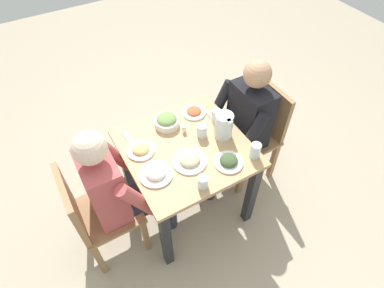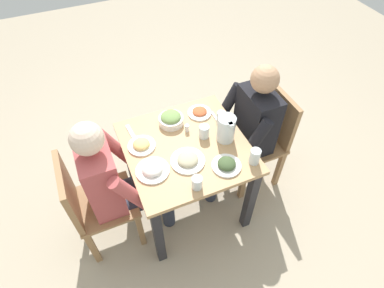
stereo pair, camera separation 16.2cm
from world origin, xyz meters
The scene contains 20 objects.
ground_plane centered at (0.00, 0.00, 0.00)m, with size 8.00×8.00×0.00m, color tan.
dining_table centered at (0.00, 0.00, 0.59)m, with size 0.80×0.80×0.72m.
chair_near centered at (0.06, -0.69, 0.48)m, with size 0.40×0.40×0.86m.
chair_far centered at (-0.02, 0.69, 0.48)m, with size 0.40×0.40×0.86m.
diner_near centered at (0.06, -0.49, 0.63)m, with size 0.48×0.53×1.15m.
diner_far centered at (-0.02, 0.49, 0.63)m, with size 0.48×0.53×1.15m.
water_pitcher centered at (-0.04, -0.27, 0.82)m, with size 0.16×0.12×0.19m.
salad_bowl centered at (0.24, 0.02, 0.77)m, with size 0.17×0.17×0.09m.
plate_fries centered at (0.11, 0.27, 0.74)m, with size 0.18×0.18×0.05m.
plate_beans centered at (-0.13, 0.04, 0.74)m, with size 0.22×0.22×0.05m.
plate_dolmas centered at (-0.26, -0.17, 0.74)m, with size 0.19×0.19×0.06m.
plate_rice_curry centered at (0.25, -0.21, 0.74)m, with size 0.17×0.17×0.04m.
plate_yoghurt centered at (-0.11, 0.27, 0.74)m, with size 0.21×0.21×0.06m.
water_glass_far_right centered at (-0.29, -0.34, 0.78)m, with size 0.07×0.07×0.11m, color silver.
water_glass_by_pitcher centered at (-0.33, 0.06, 0.77)m, with size 0.07×0.07×0.09m, color silver.
water_glass_near_right centered at (0.11, -0.31, 0.77)m, with size 0.06×0.06×0.10m, color silver.
water_glass_far_left centered at (0.03, -0.14, 0.77)m, with size 0.07×0.07×0.09m, color silver.
salt_shaker centered at (0.13, -0.06, 0.75)m, with size 0.03×0.03×0.05m.
fork_near centered at (0.26, 0.30, 0.73)m, with size 0.17×0.03×0.01m, color silver.
knife_near centered at (0.14, -0.30, 0.73)m, with size 0.18×0.02×0.01m, color silver.
Camera 2 is at (-1.29, 0.51, 2.31)m, focal length 29.68 mm.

